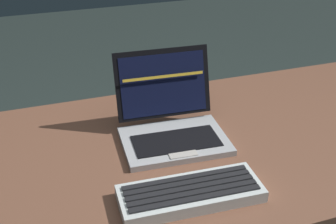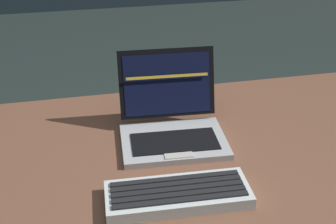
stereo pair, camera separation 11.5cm
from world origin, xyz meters
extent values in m
cube|color=brown|center=(0.00, 0.00, 0.73)|extent=(1.79, 0.71, 0.03)
cube|color=#AFB0B3|center=(-0.01, 0.02, 0.76)|extent=(0.29, 0.21, 0.02)
cube|color=black|center=(-0.01, 0.01, 0.77)|extent=(0.23, 0.12, 0.00)
cube|color=#BDB6AE|center=(-0.02, -0.05, 0.77)|extent=(0.07, 0.04, 0.00)
cube|color=black|center=(-0.01, 0.14, 0.87)|extent=(0.27, 0.08, 0.19)
cube|color=black|center=(-0.01, 0.14, 0.87)|extent=(0.24, 0.06, 0.16)
cube|color=yellow|center=(-0.01, 0.14, 0.90)|extent=(0.23, 0.02, 0.01)
cube|color=silver|center=(-0.05, -0.20, 0.76)|extent=(0.33, 0.13, 0.03)
cube|color=black|center=(-0.06, -0.24, 0.78)|extent=(0.30, 0.03, 0.00)
cube|color=black|center=(-0.06, -0.22, 0.78)|extent=(0.30, 0.03, 0.00)
cube|color=black|center=(-0.05, -0.20, 0.78)|extent=(0.30, 0.03, 0.00)
cube|color=black|center=(-0.05, -0.18, 0.78)|extent=(0.30, 0.03, 0.00)
cube|color=black|center=(-0.05, -0.16, 0.78)|extent=(0.30, 0.03, 0.00)
camera|label=1|loc=(-0.35, -0.91, 1.40)|focal=47.08mm
camera|label=2|loc=(-0.24, -0.94, 1.40)|focal=47.08mm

